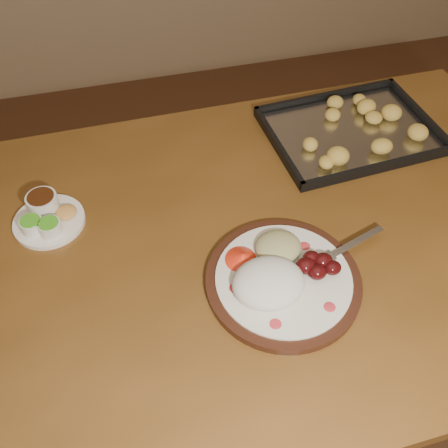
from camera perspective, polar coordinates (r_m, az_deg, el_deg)
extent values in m
cube|color=brown|center=(1.03, 1.07, -2.74)|extent=(1.51, 0.92, 0.04)
cylinder|color=#533419|center=(1.77, 19.05, 3.94)|extent=(0.07, 0.07, 0.71)
cylinder|color=black|center=(0.95, 6.77, -6.51)|extent=(0.29, 0.29, 0.02)
cylinder|color=silver|center=(0.94, 6.82, -6.18)|extent=(0.26, 0.26, 0.01)
ellipsoid|color=#C32E37|center=(0.89, 5.90, -11.29)|extent=(0.02, 0.02, 0.00)
ellipsoid|color=#C32E37|center=(0.92, 11.97, -9.26)|extent=(0.02, 0.02, 0.00)
ellipsoid|color=#C32E37|center=(0.99, 9.20, -2.50)|extent=(0.02, 0.02, 0.00)
ellipsoid|color=#C32E37|center=(0.92, 1.24, -7.34)|extent=(0.02, 0.02, 0.00)
ellipsoid|color=silver|center=(0.91, 5.09, -6.70)|extent=(0.16, 0.14, 0.06)
ellipsoid|color=#4C0A0D|center=(0.94, 10.62, -5.41)|extent=(0.04, 0.03, 0.03)
ellipsoid|color=#4C0A0D|center=(0.96, 11.23, -4.14)|extent=(0.04, 0.03, 0.03)
ellipsoid|color=#4C0A0D|center=(0.96, 9.93, -3.81)|extent=(0.04, 0.03, 0.03)
ellipsoid|color=#4C0A0D|center=(0.95, 12.30, -4.91)|extent=(0.04, 0.03, 0.03)
ellipsoid|color=#4C0A0D|center=(0.94, 9.33, -4.73)|extent=(0.04, 0.03, 0.03)
ellipsoid|color=tan|center=(0.97, 6.20, -2.63)|extent=(0.11, 0.10, 0.04)
cone|color=red|center=(0.95, 2.13, -3.81)|extent=(0.09, 0.09, 0.03)
cube|color=white|center=(1.02, 14.76, -2.07)|extent=(0.14, 0.06, 0.00)
cube|color=white|center=(0.97, 11.53, -3.90)|extent=(0.04, 0.03, 0.00)
cylinder|color=white|center=(0.96, 10.76, -4.95)|extent=(0.03, 0.01, 0.00)
cylinder|color=white|center=(0.96, 10.52, -4.69)|extent=(0.03, 0.01, 0.00)
cylinder|color=white|center=(0.96, 10.27, -4.43)|extent=(0.03, 0.01, 0.00)
cylinder|color=white|center=(0.97, 10.03, -4.16)|extent=(0.03, 0.01, 0.00)
cylinder|color=white|center=(1.10, -19.34, 0.29)|extent=(0.15, 0.15, 0.01)
cylinder|color=silver|center=(1.08, -21.09, -0.12)|extent=(0.05, 0.05, 0.03)
cylinder|color=#47A621|center=(1.07, -21.29, 0.36)|extent=(0.04, 0.04, 0.00)
cylinder|color=silver|center=(1.06, -19.25, -0.38)|extent=(0.05, 0.05, 0.03)
cylinder|color=#47A621|center=(1.05, -19.44, 0.11)|extent=(0.04, 0.04, 0.00)
cylinder|color=silver|center=(1.11, -19.99, 2.29)|extent=(0.06, 0.06, 0.04)
cylinder|color=#381A0A|center=(1.10, -20.24, 2.94)|extent=(0.06, 0.06, 0.00)
ellipsoid|color=gold|center=(1.09, -17.61, 1.33)|extent=(0.04, 0.04, 0.02)
cube|color=black|center=(1.29, 14.24, 10.04)|extent=(0.42, 0.32, 0.01)
cube|color=black|center=(1.38, 11.54, 14.12)|extent=(0.40, 0.04, 0.02)
cube|color=black|center=(1.20, 17.51, 6.29)|extent=(0.40, 0.04, 0.02)
cube|color=black|center=(1.38, 21.50, 11.69)|extent=(0.03, 0.29, 0.02)
cube|color=black|center=(1.20, 6.19, 8.92)|extent=(0.03, 0.29, 0.02)
cube|color=silver|center=(1.29, 14.28, 10.22)|extent=(0.39, 0.29, 0.00)
ellipsoid|color=gold|center=(1.30, 16.37, 11.15)|extent=(0.04, 0.04, 0.03)
ellipsoid|color=gold|center=(1.34, 17.12, 12.27)|extent=(0.06, 0.06, 0.03)
ellipsoid|color=gold|center=(1.34, 13.88, 13.11)|extent=(0.06, 0.06, 0.03)
ellipsoid|color=gold|center=(1.30, 12.73, 11.99)|extent=(0.05, 0.05, 0.03)
ellipsoid|color=gold|center=(1.29, 10.99, 11.95)|extent=(0.06, 0.06, 0.03)
ellipsoid|color=gold|center=(1.26, 12.30, 10.75)|extent=(0.05, 0.05, 0.03)
ellipsoid|color=gold|center=(1.22, 10.63, 9.55)|extent=(0.05, 0.05, 0.03)
ellipsoid|color=gold|center=(1.21, 14.06, 8.55)|extent=(0.06, 0.06, 0.03)
ellipsoid|color=gold|center=(1.24, 14.76, 9.32)|extent=(0.05, 0.05, 0.03)
ellipsoid|color=gold|center=(1.25, 17.36, 9.14)|extent=(0.06, 0.06, 0.03)
ellipsoid|color=gold|center=(1.28, 16.48, 10.58)|extent=(0.06, 0.06, 0.03)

